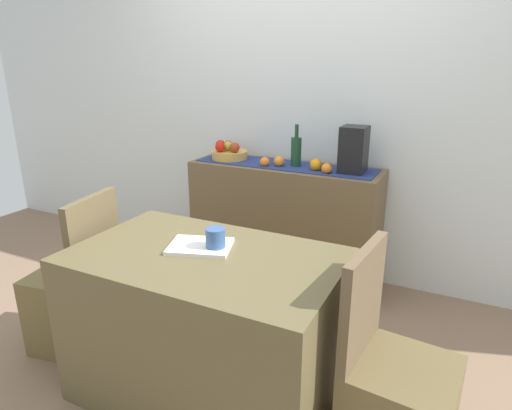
% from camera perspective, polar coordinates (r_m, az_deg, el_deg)
% --- Properties ---
extents(ground_plane, '(6.40, 6.40, 0.02)m').
position_cam_1_polar(ground_plane, '(2.69, -4.24, -17.53)').
color(ground_plane, '#856952').
rests_on(ground_plane, ground).
extents(room_wall_rear, '(6.40, 0.06, 2.70)m').
position_cam_1_polar(room_wall_rear, '(3.26, 6.10, 14.46)').
color(room_wall_rear, silver).
rests_on(room_wall_rear, ground).
extents(sideboard_console, '(1.35, 0.42, 0.86)m').
position_cam_1_polar(sideboard_console, '(3.22, 3.60, -2.34)').
color(sideboard_console, brown).
rests_on(sideboard_console, ground).
extents(table_runner, '(1.27, 0.32, 0.01)m').
position_cam_1_polar(table_runner, '(3.09, 3.76, 5.20)').
color(table_runner, navy).
rests_on(table_runner, sideboard_console).
extents(fruit_bowl, '(0.26, 0.26, 0.06)m').
position_cam_1_polar(fruit_bowl, '(3.28, -3.45, 6.53)').
color(fruit_bowl, gold).
rests_on(fruit_bowl, table_runner).
extents(apple_left, '(0.07, 0.07, 0.07)m').
position_cam_1_polar(apple_left, '(3.27, -3.63, 7.64)').
color(apple_left, '#9AAC2F').
rests_on(apple_left, fruit_bowl).
extents(apple_right, '(0.07, 0.07, 0.07)m').
position_cam_1_polar(apple_right, '(3.21, -2.77, 7.48)').
color(apple_right, '#A7381A').
rests_on(apple_right, fruit_bowl).
extents(apple_rear, '(0.07, 0.07, 0.07)m').
position_cam_1_polar(apple_rear, '(3.32, -4.65, 7.80)').
color(apple_rear, red).
rests_on(apple_rear, fruit_bowl).
extents(apple_upper, '(0.07, 0.07, 0.07)m').
position_cam_1_polar(apple_upper, '(3.23, -4.69, 7.51)').
color(apple_upper, red).
rests_on(apple_upper, fruit_bowl).
extents(apple_front, '(0.06, 0.06, 0.06)m').
position_cam_1_polar(apple_front, '(3.34, -3.64, 7.83)').
color(apple_front, red).
rests_on(apple_front, fruit_bowl).
extents(wine_bottle, '(0.07, 0.07, 0.29)m').
position_cam_1_polar(wine_bottle, '(3.04, 5.23, 6.98)').
color(wine_bottle, '#1B4128').
rests_on(wine_bottle, sideboard_console).
extents(coffee_maker, '(0.16, 0.18, 0.30)m').
position_cam_1_polar(coffee_maker, '(2.92, 12.55, 7.00)').
color(coffee_maker, black).
rests_on(coffee_maker, sideboard_console).
extents(orange_loose_end, '(0.07, 0.07, 0.07)m').
position_cam_1_polar(orange_loose_end, '(3.05, 1.13, 5.62)').
color(orange_loose_end, orange).
rests_on(orange_loose_end, sideboard_console).
extents(orange_loose_near_bowl, '(0.07, 0.07, 0.07)m').
position_cam_1_polar(orange_loose_near_bowl, '(2.89, 9.16, 4.70)').
color(orange_loose_near_bowl, orange).
rests_on(orange_loose_near_bowl, sideboard_console).
extents(orange_loose_far, '(0.07, 0.07, 0.07)m').
position_cam_1_polar(orange_loose_far, '(3.05, 3.00, 5.67)').
color(orange_loose_far, orange).
rests_on(orange_loose_far, sideboard_console).
extents(orange_loose_mid, '(0.08, 0.08, 0.08)m').
position_cam_1_polar(orange_loose_mid, '(2.95, 7.78, 5.16)').
color(orange_loose_mid, orange).
rests_on(orange_loose_mid, sideboard_console).
extents(dining_table, '(1.21, 0.74, 0.74)m').
position_cam_1_polar(dining_table, '(2.16, -6.33, -15.31)').
color(dining_table, brown).
rests_on(dining_table, ground).
extents(open_book, '(0.33, 0.29, 0.02)m').
position_cam_1_polar(open_book, '(2.04, -7.26, -5.34)').
color(open_book, white).
rests_on(open_book, dining_table).
extents(coffee_cup, '(0.09, 0.09, 0.11)m').
position_cam_1_polar(coffee_cup, '(1.99, -5.28, -4.49)').
color(coffee_cup, '#375892').
rests_on(coffee_cup, dining_table).
extents(chair_near_window, '(0.46, 0.46, 0.90)m').
position_cam_1_polar(chair_near_window, '(2.72, -22.17, -11.60)').
color(chair_near_window, brown).
rests_on(chair_near_window, ground).
extents(chair_by_corner, '(0.44, 0.44, 0.90)m').
position_cam_1_polar(chair_by_corner, '(1.98, 17.57, -23.43)').
color(chair_by_corner, brown).
rests_on(chair_by_corner, ground).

